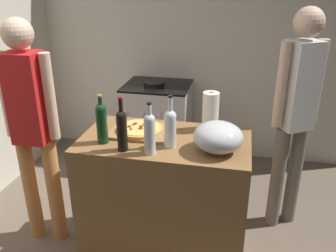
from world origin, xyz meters
TOP-DOWN VIEW (x-y plane):
  - ground_plane at (0.00, 1.21)m, footprint 3.81×3.02m
  - kitchen_wall_rear at (0.00, 2.47)m, footprint 3.81×0.10m
  - counter at (0.13, 0.74)m, footprint 1.14×0.64m
  - cutting_board at (-0.06, 0.80)m, footprint 0.40×0.32m
  - pizza at (-0.06, 0.80)m, footprint 0.32×0.32m
  - mixing_bowl at (0.49, 0.63)m, footprint 0.31×0.31m
  - paper_towel_roll at (0.41, 0.96)m, footprint 0.11×0.11m
  - wine_bottle_clear at (0.08, 0.51)m, footprint 0.07×0.07m
  - wine_bottle_green at (-0.09, 0.52)m, footprint 0.07×0.07m
  - wine_bottle_dark at (-0.26, 0.60)m, footprint 0.07×0.07m
  - wine_bottle_amber at (0.19, 0.63)m, footprint 0.08×0.08m
  - stove at (-0.24, 2.07)m, footprint 0.68×0.60m
  - person_in_stripes at (-0.82, 0.69)m, footprint 0.40×0.21m
  - person_in_red at (1.01, 1.27)m, footprint 0.34×0.29m

SIDE VIEW (x-z plane):
  - ground_plane at x=0.00m, z-range -0.02..0.00m
  - stove at x=-0.24m, z-range -0.02..0.92m
  - counter at x=0.13m, z-range 0.00..0.93m
  - cutting_board at x=-0.06m, z-range 0.93..0.95m
  - pizza at x=-0.06m, z-range 0.95..0.97m
  - person_in_stripes at x=-0.82m, z-range 0.14..1.84m
  - person_in_red at x=1.01m, z-range 0.15..1.90m
  - mixing_bowl at x=0.49m, z-range 0.93..1.12m
  - paper_towel_roll at x=0.41m, z-range 0.93..1.20m
  - wine_bottle_amber at x=0.19m, z-range 0.90..1.24m
  - wine_bottle_clear at x=0.08m, z-range 0.91..1.24m
  - wine_bottle_dark at x=-0.26m, z-range 0.91..1.24m
  - wine_bottle_green at x=-0.09m, z-range 0.90..1.25m
  - kitchen_wall_rear at x=0.00m, z-range 0.00..2.60m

